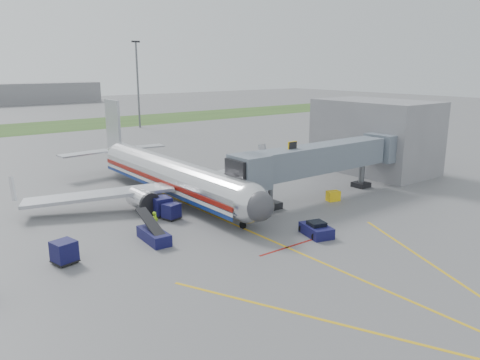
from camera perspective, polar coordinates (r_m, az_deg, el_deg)
ground at (r=42.21m, az=2.02°, el=-6.61°), size 400.00×400.00×0.00m
grass_strip at (r=123.92m, az=-25.69°, el=5.60°), size 300.00×25.00×0.01m
apron_markings at (r=37.23m, az=9.41°, el=-9.66°), size 21.52×50.00×0.01m
airliner at (r=53.58m, az=-8.40°, el=0.63°), size 32.10×35.67×10.25m
jet_bridge at (r=53.07m, az=9.35°, el=2.48°), size 25.30×4.00×6.90m
terminal at (r=69.19m, az=16.12°, el=5.17°), size 10.00×16.00×10.00m
light_mast_right at (r=116.87m, az=-12.36°, el=11.53°), size 2.00×0.44×20.40m
pushback_tug at (r=42.24m, az=9.30°, el=-6.00°), size 2.64×3.49×1.29m
baggage_cart_a at (r=38.36m, az=-20.64°, el=-8.22°), size 1.97×1.97×1.78m
baggage_cart_b at (r=47.59m, az=-9.54°, el=-3.18°), size 1.85×1.85×1.91m
baggage_cart_c at (r=46.39m, az=-8.37°, el=-3.80°), size 1.81×1.81×1.59m
belt_loader at (r=41.02m, az=-10.48°, el=-6.59°), size 1.76×4.83×2.33m
ground_power_cart at (r=53.18m, az=11.28°, el=-1.92°), size 1.60×1.27×1.13m
ramp_worker at (r=43.09m, az=-10.28°, el=-5.04°), size 0.83×0.80×1.92m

